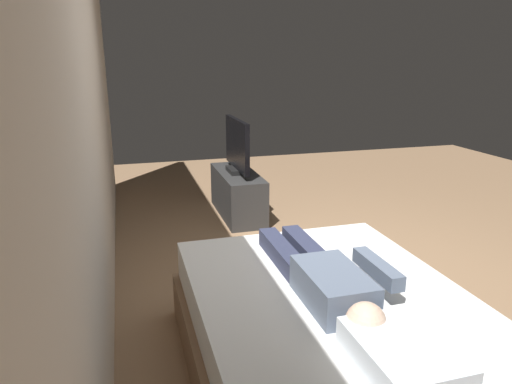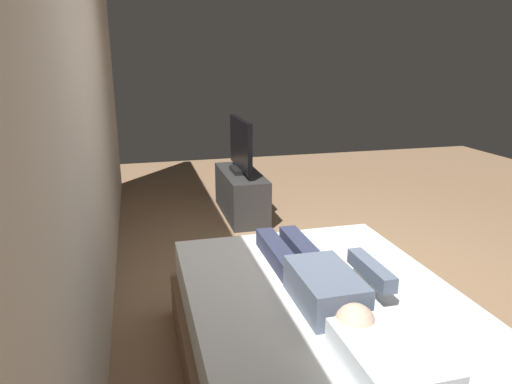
{
  "view_description": "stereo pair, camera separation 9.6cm",
  "coord_description": "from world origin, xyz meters",
  "px_view_note": "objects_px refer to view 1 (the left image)",
  "views": [
    {
      "loc": [
        -2.93,
        1.49,
        1.73
      ],
      "look_at": [
        0.51,
        0.5,
        0.69
      ],
      "focal_mm": 32.61,
      "sensor_mm": 36.0,
      "label": 1
    },
    {
      "loc": [
        -2.95,
        1.39,
        1.73
      ],
      "look_at": [
        0.51,
        0.5,
        0.69
      ],
      "focal_mm": 32.61,
      "sensor_mm": 36.0,
      "label": 2
    }
  ],
  "objects_px": {
    "bed": "(330,339)",
    "person": "(325,277)",
    "tv_stand": "(238,194)",
    "pillow": "(402,355)",
    "remote": "(378,268)",
    "tv": "(237,147)"
  },
  "relations": [
    {
      "from": "remote",
      "to": "tv_stand",
      "type": "height_order",
      "value": "remote"
    },
    {
      "from": "bed",
      "to": "pillow",
      "type": "xyz_separation_m",
      "value": [
        -0.64,
        0.0,
        0.34
      ]
    },
    {
      "from": "tv_stand",
      "to": "tv",
      "type": "height_order",
      "value": "tv"
    },
    {
      "from": "bed",
      "to": "remote",
      "type": "bearing_deg",
      "value": -64.25
    },
    {
      "from": "bed",
      "to": "person",
      "type": "distance_m",
      "value": 0.36
    },
    {
      "from": "bed",
      "to": "person",
      "type": "height_order",
      "value": "person"
    },
    {
      "from": "pillow",
      "to": "person",
      "type": "xyz_separation_m",
      "value": [
        0.67,
        0.03,
        0.02
      ]
    },
    {
      "from": "pillow",
      "to": "person",
      "type": "relative_size",
      "value": 0.38
    },
    {
      "from": "pillow",
      "to": "remote",
      "type": "xyz_separation_m",
      "value": [
        0.82,
        -0.37,
        -0.05
      ]
    },
    {
      "from": "person",
      "to": "remote",
      "type": "xyz_separation_m",
      "value": [
        0.15,
        -0.4,
        -0.07
      ]
    },
    {
      "from": "person",
      "to": "remote",
      "type": "bearing_deg",
      "value": -69.53
    },
    {
      "from": "person",
      "to": "tv",
      "type": "bearing_deg",
      "value": -4.64
    },
    {
      "from": "tv",
      "to": "bed",
      "type": "bearing_deg",
      "value": 176.03
    },
    {
      "from": "person",
      "to": "tv_stand",
      "type": "relative_size",
      "value": 1.15
    },
    {
      "from": "bed",
      "to": "tv",
      "type": "height_order",
      "value": "tv"
    },
    {
      "from": "person",
      "to": "tv",
      "type": "relative_size",
      "value": 1.43
    },
    {
      "from": "person",
      "to": "tv",
      "type": "xyz_separation_m",
      "value": [
        2.85,
        -0.23,
        0.16
      ]
    },
    {
      "from": "pillow",
      "to": "remote",
      "type": "relative_size",
      "value": 3.2
    },
    {
      "from": "person",
      "to": "tv",
      "type": "distance_m",
      "value": 2.87
    },
    {
      "from": "person",
      "to": "bed",
      "type": "bearing_deg",
      "value": -132.38
    },
    {
      "from": "remote",
      "to": "tv",
      "type": "relative_size",
      "value": 0.17
    },
    {
      "from": "bed",
      "to": "pillow",
      "type": "height_order",
      "value": "pillow"
    }
  ]
}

